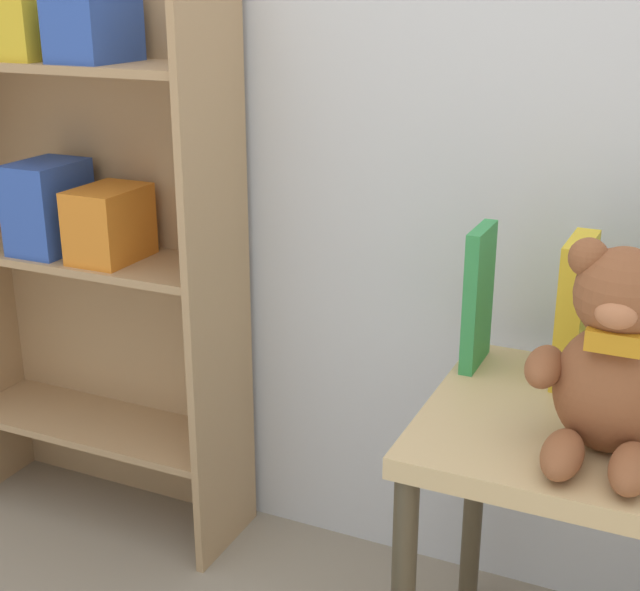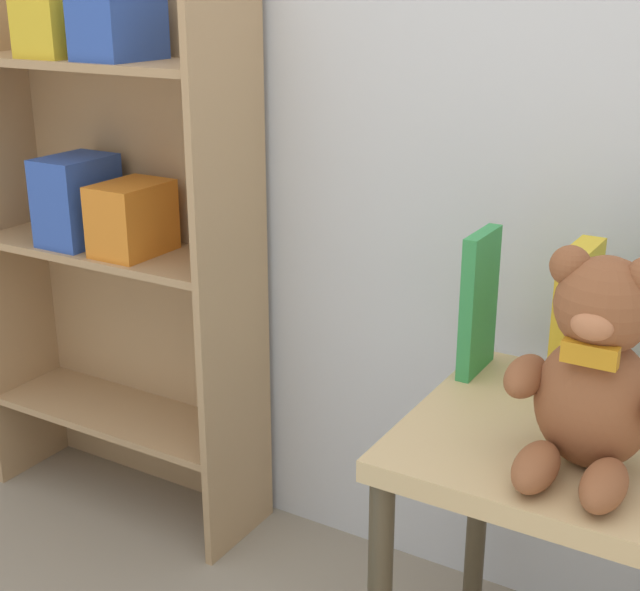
{
  "view_description": "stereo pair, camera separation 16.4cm",
  "coord_description": "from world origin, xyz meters",
  "px_view_note": "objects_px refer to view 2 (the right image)",
  "views": [
    {
      "loc": [
        0.45,
        -0.4,
        1.27
      ],
      "look_at": [
        -0.2,
        1.01,
        0.72
      ],
      "focal_mm": 50.0,
      "sensor_mm": 36.0,
      "label": 1
    },
    {
      "loc": [
        0.59,
        -0.32,
        1.27
      ],
      "look_at": [
        -0.2,
        1.01,
        0.72
      ],
      "focal_mm": 50.0,
      "sensor_mm": 36.0,
      "label": 2
    }
  ],
  "objects_px": {
    "display_table": "(588,491)",
    "book_standing_green": "(479,303)",
    "bookshelf_side": "(118,211)",
    "teddy_bear": "(595,375)",
    "book_standing_yellow": "(575,320)"
  },
  "relations": [
    {
      "from": "teddy_bear",
      "to": "book_standing_green",
      "type": "bearing_deg",
      "value": 137.47
    },
    {
      "from": "teddy_bear",
      "to": "book_standing_green",
      "type": "distance_m",
      "value": 0.36
    },
    {
      "from": "display_table",
      "to": "book_standing_green",
      "type": "xyz_separation_m",
      "value": [
        -0.26,
        0.15,
        0.23
      ]
    },
    {
      "from": "bookshelf_side",
      "to": "display_table",
      "type": "bearing_deg",
      "value": -10.95
    },
    {
      "from": "teddy_bear",
      "to": "display_table",
      "type": "bearing_deg",
      "value": 95.98
    },
    {
      "from": "bookshelf_side",
      "to": "book_standing_yellow",
      "type": "distance_m",
      "value": 1.11
    },
    {
      "from": "teddy_bear",
      "to": "book_standing_yellow",
      "type": "distance_m",
      "value": 0.27
    },
    {
      "from": "book_standing_yellow",
      "to": "teddy_bear",
      "type": "bearing_deg",
      "value": -68.5
    },
    {
      "from": "display_table",
      "to": "bookshelf_side",
      "type": "bearing_deg",
      "value": 169.05
    },
    {
      "from": "book_standing_green",
      "to": "bookshelf_side",
      "type": "bearing_deg",
      "value": 174.84
    },
    {
      "from": "teddy_bear",
      "to": "bookshelf_side",
      "type": "bearing_deg",
      "value": 164.83
    },
    {
      "from": "bookshelf_side",
      "to": "book_standing_yellow",
      "type": "bearing_deg",
      "value": -3.86
    },
    {
      "from": "display_table",
      "to": "book_standing_green",
      "type": "height_order",
      "value": "book_standing_green"
    },
    {
      "from": "bookshelf_side",
      "to": "display_table",
      "type": "xyz_separation_m",
      "value": [
        1.19,
        -0.23,
        -0.26
      ]
    },
    {
      "from": "bookshelf_side",
      "to": "display_table",
      "type": "height_order",
      "value": "bookshelf_side"
    }
  ]
}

